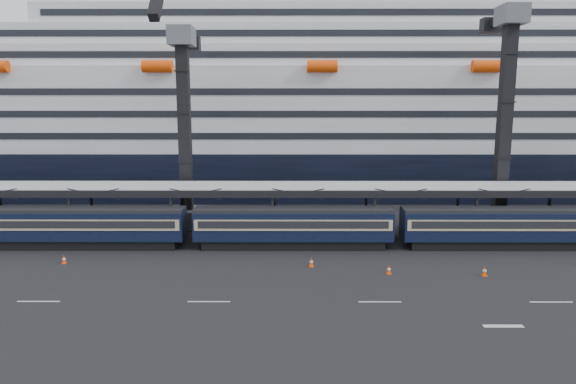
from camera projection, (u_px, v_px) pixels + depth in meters
name	position (u px, v px, depth m)	size (l,w,h in m)	color
ground	(397.00, 283.00, 39.87)	(260.00, 260.00, 0.00)	black
lane_markings	(533.00, 309.00, 34.69)	(111.00, 4.27, 0.02)	beige
train	(328.00, 226.00, 49.39)	(133.05, 3.00, 4.05)	black
canopy	(370.00, 188.00, 52.81)	(130.00, 6.25, 5.53)	#A0A4A9
cruise_ship	(334.00, 114.00, 83.20)	(214.09, 28.84, 34.00)	black
crane_dark_near	(184.00, 121.00, 56.30)	(4.50, 17.75, 35.08)	#4C4E53
crane_dark_mid	(507.00, 108.00, 54.96)	(4.50, 18.24, 39.64)	#4C4E53
traffic_cone_b	(64.00, 259.00, 44.68)	(0.39, 0.39, 0.78)	#FF4808
traffic_cone_c	(311.00, 262.00, 43.79)	(0.41, 0.41, 0.82)	#FF4808
traffic_cone_d	(389.00, 269.00, 41.90)	(0.39, 0.39, 0.77)	#FF4808
traffic_cone_e	(484.00, 271.00, 41.42)	(0.42, 0.42, 0.83)	#FF4808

